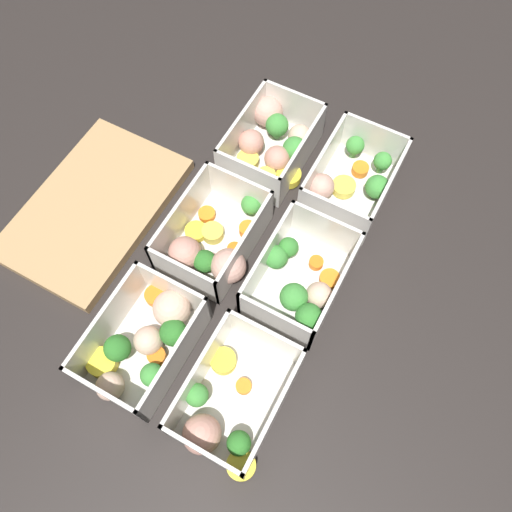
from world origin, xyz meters
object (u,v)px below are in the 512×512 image
(container_near_right, at_px, (352,179))
(container_far_center, at_px, (213,244))
(container_far_right, at_px, (273,141))
(container_near_left, at_px, (226,407))
(container_far_left, at_px, (147,340))
(container_near_center, at_px, (300,282))

(container_near_right, height_order, container_far_center, same)
(container_far_right, bearing_deg, container_far_center, -177.35)
(container_near_left, bearing_deg, container_far_center, 34.47)
(container_far_right, bearing_deg, container_near_left, -160.58)
(container_far_center, relative_size, container_far_right, 0.99)
(container_near_right, relative_size, container_far_left, 0.88)
(container_near_left, bearing_deg, container_far_left, 79.51)
(container_far_right, bearing_deg, container_near_right, -93.19)
(container_near_left, distance_m, container_far_right, 0.41)
(container_far_left, relative_size, container_far_right, 1.08)
(container_far_left, distance_m, container_far_center, 0.16)
(container_near_center, relative_size, container_far_right, 0.95)
(container_near_left, relative_size, container_far_right, 1.02)
(container_near_center, height_order, container_far_center, same)
(container_far_center, bearing_deg, container_near_center, -87.36)
(container_near_left, bearing_deg, container_near_right, -0.25)
(container_near_left, xyz_separation_m, container_far_left, (0.02, 0.13, 0.00))
(container_far_center, bearing_deg, container_near_right, -33.57)
(container_near_right, xyz_separation_m, container_far_center, (-0.20, 0.13, 0.00))
(container_near_center, xyz_separation_m, container_near_right, (0.19, 0.00, -0.00))
(container_near_left, xyz_separation_m, container_far_center, (0.19, 0.13, 0.00))
(container_far_left, height_order, container_far_right, same)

